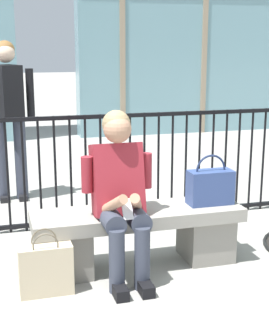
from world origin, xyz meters
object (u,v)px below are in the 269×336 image
Objects in this scene: shopping_bag at (46,269)px; seated_person_with_phone at (120,190)px; stone_bench at (138,232)px; handbag_on_bench at (210,186)px; bystander_further_back at (8,109)px.

seated_person_with_phone is at bearing 14.25° from shopping_bag.
shopping_bag is (-0.56, -0.14, -0.47)m from seated_person_with_phone.
seated_person_with_phone is at bearing -143.03° from stone_bench.
stone_bench is 1.32× the size of seated_person_with_phone.
handbag_on_bench is at bearing 11.25° from shopping_bag.
stone_bench is at bearing 36.97° from seated_person_with_phone.
stone_bench is 0.94× the size of bystander_further_back.
handbag_on_bench reaches higher than stone_bench.
stone_bench is at bearing 20.34° from shopping_bag.
shopping_bag reaches higher than stone_bench.
bystander_further_back is at bearing 107.01° from seated_person_with_phone.
shopping_bag is (-0.73, -0.27, -0.09)m from stone_bench.
bystander_further_back reaches higher than stone_bench.
shopping_bag is 0.26× the size of bystander_further_back.
seated_person_with_phone is 2.32m from bystander_further_back.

